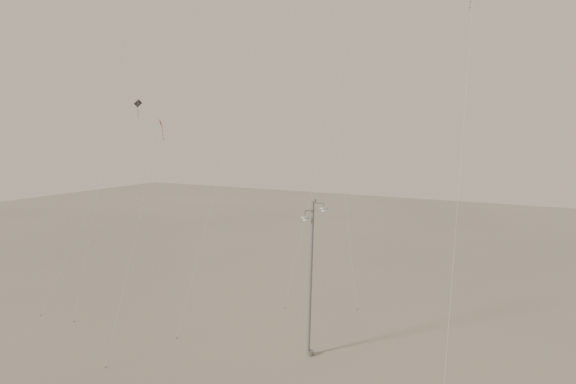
% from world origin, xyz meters
% --- Properties ---
extents(street_lamp, '(1.47, 1.04, 9.76)m').
position_xyz_m(street_lamp, '(3.74, 5.91, 5.20)').
color(street_lamp, gray).
rests_on(street_lamp, ground).
extents(kite_1, '(4.65, 8.01, 28.73)m').
position_xyz_m(kite_1, '(-1.80, 9.80, 21.96)').
color(kite_1, '#332D2B').
rests_on(kite_1, ground).
extents(kite_3, '(3.67, 9.10, 14.71)m').
position_xyz_m(kite_3, '(-8.85, 5.77, 10.84)').
color(kite_3, maroon).
rests_on(kite_3, ground).
extents(kite_4, '(1.20, 14.02, 23.52)m').
position_xyz_m(kite_4, '(11.44, 10.86, 16.74)').
color(kite_4, '#332D2B').
rests_on(kite_4, ground).
extents(kite_5, '(5.45, 4.33, 28.79)m').
position_xyz_m(kite_5, '(-0.38, 17.40, 22.75)').
color(kite_5, '#A44F1B').
rests_on(kite_5, ground).
extents(kite_6, '(2.00, 9.23, 16.59)m').
position_xyz_m(kite_6, '(-15.56, 9.03, 12.46)').
color(kite_6, '#332D2B').
rests_on(kite_6, ground).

